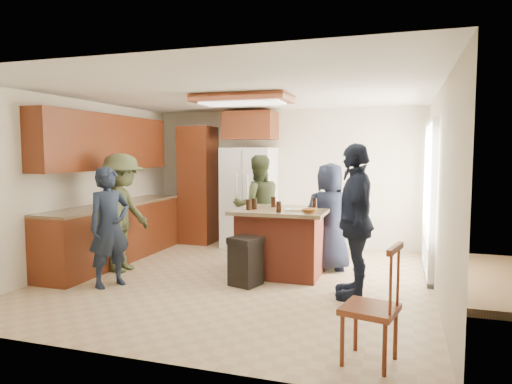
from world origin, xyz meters
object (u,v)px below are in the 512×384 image
(person_behind_left, at_px, (258,206))
(kitchen_island, at_px, (281,241))
(person_counter, at_px, (122,213))
(trash_bin, at_px, (246,261))
(person_front_left, at_px, (110,227))
(person_side_right, at_px, (355,221))
(refrigerator, at_px, (249,198))
(spindle_chair, at_px, (372,309))
(person_behind_right, at_px, (330,217))

(person_behind_left, xyz_separation_m, kitchen_island, (0.64, -0.95, -0.36))
(person_counter, xyz_separation_m, trash_bin, (1.93, -0.13, -0.53))
(trash_bin, bearing_deg, person_counter, 176.07)
(person_front_left, distance_m, person_counter, 0.75)
(person_side_right, bearing_deg, person_front_left, -88.62)
(refrigerator, distance_m, spindle_chair, 4.78)
(person_front_left, relative_size, kitchen_island, 1.20)
(person_behind_left, xyz_separation_m, person_behind_right, (1.26, -0.51, -0.05))
(person_behind_left, height_order, person_side_right, person_side_right)
(person_counter, height_order, kitchen_island, person_counter)
(refrigerator, bearing_deg, spindle_chair, -59.40)
(person_behind_right, relative_size, trash_bin, 2.50)
(person_behind_left, relative_size, refrigerator, 0.93)
(person_side_right, relative_size, trash_bin, 2.90)
(person_front_left, bearing_deg, person_behind_right, -30.58)
(person_behind_left, xyz_separation_m, person_side_right, (1.73, -1.66, 0.08))
(person_front_left, xyz_separation_m, person_counter, (-0.28, 0.69, 0.08))
(spindle_chair, bearing_deg, person_front_left, 160.05)
(refrigerator, height_order, trash_bin, refrigerator)
(person_front_left, relative_size, person_counter, 0.90)
(kitchen_island, bearing_deg, person_behind_left, 123.98)
(refrigerator, xyz_separation_m, spindle_chair, (2.42, -4.10, -0.45))
(person_counter, bearing_deg, person_front_left, -154.68)
(person_side_right, xyz_separation_m, kitchen_island, (-1.08, 0.71, -0.44))
(person_behind_left, relative_size, trash_bin, 2.66)
(person_side_right, bearing_deg, person_counter, -101.23)
(person_behind_left, distance_m, person_behind_right, 1.36)
(person_behind_left, distance_m, refrigerator, 0.83)
(person_side_right, height_order, person_counter, person_side_right)
(person_side_right, relative_size, kitchen_island, 1.43)
(person_front_left, distance_m, person_side_right, 3.08)
(person_side_right, bearing_deg, person_behind_left, -141.76)
(person_behind_right, bearing_deg, person_side_right, 95.27)
(kitchen_island, bearing_deg, trash_bin, -115.15)
(person_behind_left, relative_size, person_counter, 0.98)
(person_behind_right, height_order, trash_bin, person_behind_right)
(person_behind_left, height_order, trash_bin, person_behind_left)
(person_front_left, bearing_deg, trash_bin, -44.57)
(person_behind_left, distance_m, spindle_chair, 3.95)
(person_behind_right, xyz_separation_m, spindle_chair, (0.78, -2.86, -0.33))
(person_side_right, relative_size, refrigerator, 1.02)
(person_front_left, xyz_separation_m, trash_bin, (1.65, 0.56, -0.45))
(person_side_right, xyz_separation_m, refrigerator, (-2.12, 2.39, -0.01))
(person_behind_right, distance_m, spindle_chair, 2.98)
(person_front_left, distance_m, refrigerator, 3.03)
(kitchen_island, bearing_deg, person_behind_right, 35.76)
(person_counter, relative_size, trash_bin, 2.71)
(person_front_left, xyz_separation_m, person_side_right, (3.04, 0.49, 0.15))
(person_front_left, xyz_separation_m, kitchen_island, (1.95, 1.20, -0.29))
(person_counter, bearing_deg, person_behind_right, -68.56)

